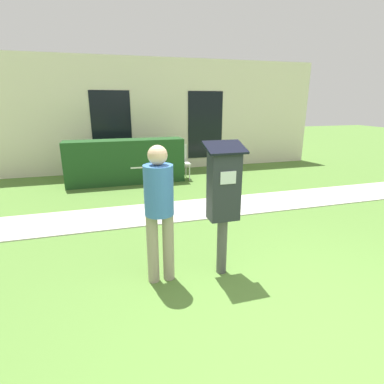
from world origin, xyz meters
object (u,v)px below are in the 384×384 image
at_px(outdoor_chair_left, 138,162).
at_px(outdoor_chair_middle, 180,159).
at_px(person_standing, 159,205).
at_px(parking_meter, 224,193).

height_order(outdoor_chair_left, outdoor_chair_middle, same).
bearing_deg(person_standing, parking_meter, -28.34).
height_order(parking_meter, outdoor_chair_left, parking_meter).
bearing_deg(parking_meter, person_standing, 176.63).
relative_size(parking_meter, outdoor_chair_left, 1.77).
bearing_deg(parking_meter, outdoor_chair_middle, 82.14).
bearing_deg(outdoor_chair_middle, person_standing, -107.18).
relative_size(person_standing, outdoor_chair_middle, 1.76).
height_order(person_standing, outdoor_chair_middle, person_standing).
xyz_separation_m(parking_meter, outdoor_chair_middle, (0.64, 4.64, -0.49)).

